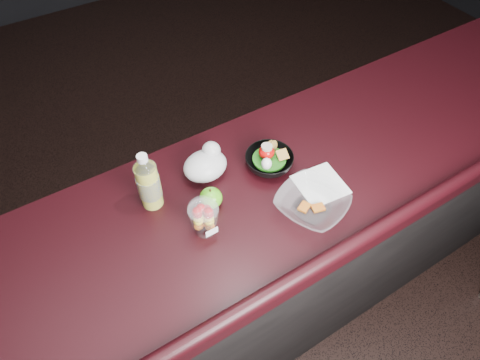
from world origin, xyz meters
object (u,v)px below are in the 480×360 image
Objects in this scene: fruit_cup at (204,217)px; snack_bowl at (269,160)px; green_apple at (211,198)px; takeout_bowl at (312,204)px; lemonade_bottle at (149,184)px.

snack_bowl is (0.33, 0.12, -0.04)m from fruit_cup.
takeout_bowl is (0.28, -0.19, -0.01)m from green_apple.
lemonade_bottle reaches higher than takeout_bowl.
green_apple is at bearing 49.57° from fruit_cup.
green_apple is at bearing -170.88° from snack_bowl.
snack_bowl is 0.75× the size of takeout_bowl.
green_apple is at bearing 145.01° from takeout_bowl.
lemonade_bottle is 0.54m from takeout_bowl.
fruit_cup is 0.11m from green_apple.
snack_bowl is (0.43, -0.07, -0.06)m from lemonade_bottle.
lemonade_bottle reaches higher than snack_bowl.
lemonade_bottle is 0.22m from fruit_cup.
green_apple is (0.16, -0.11, -0.06)m from lemonade_bottle.
snack_bowl is (0.26, 0.04, -0.00)m from green_apple.
green_apple is 0.34m from takeout_bowl.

